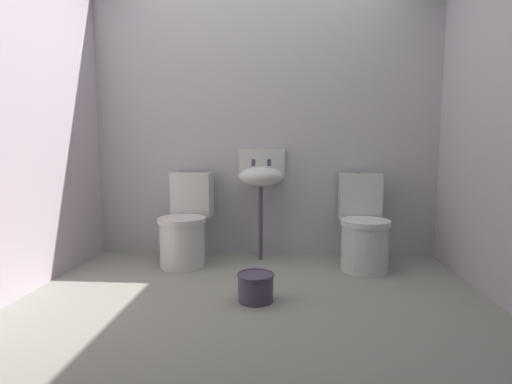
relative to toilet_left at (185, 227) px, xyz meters
The scene contains 7 objects.
ground_plane 1.19m from the toilet_left, 54.70° to the right, with size 3.54×2.96×0.08m, color gray.
wall_back 1.20m from the toilet_left, 31.34° to the left, with size 3.54×0.10×2.48m, color #B9B5BA.
wall_left 1.57m from the toilet_left, 139.21° to the right, with size 0.10×2.76×2.48m, color #C0AEBA.
toilet_left is the anchor object (origin of this frame).
toilet_right 1.51m from the toilet_left, ahead, with size 0.41×0.59×0.78m.
sink 0.80m from the toilet_left, 16.31° to the left, with size 0.42×0.35×0.99m.
bucket 1.08m from the toilet_left, 50.47° to the right, with size 0.25×0.25×0.19m.
Camera 1 is at (0.20, -2.42, 1.01)m, focal length 28.11 mm.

